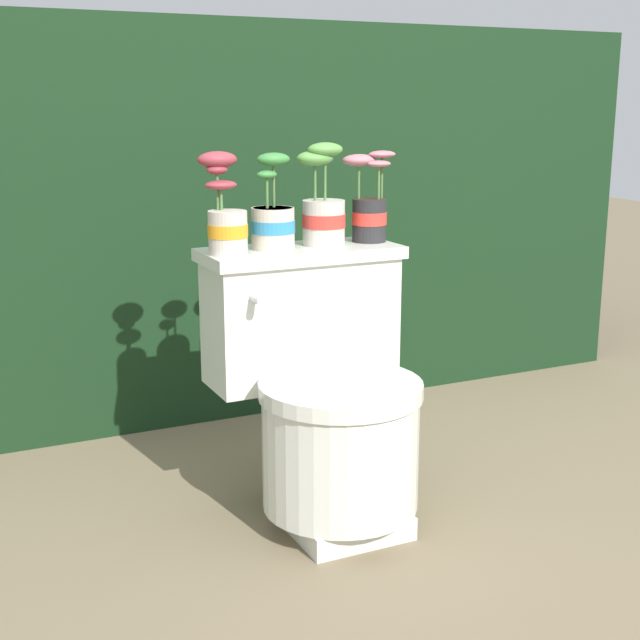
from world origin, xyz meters
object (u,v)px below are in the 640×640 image
(toilet, at_px, (324,394))
(potted_plant_middle, at_px, (322,208))
(potted_plant_midleft, at_px, (273,220))
(potted_plant_midright, at_px, (369,207))
(potted_plant_left, at_px, (225,216))

(toilet, bearing_deg, potted_plant_middle, 66.54)
(potted_plant_midleft, xyz_separation_m, potted_plant_midright, (0.27, 0.01, 0.02))
(potted_plant_middle, bearing_deg, potted_plant_left, -174.43)
(toilet, relative_size, potted_plant_midright, 2.82)
(potted_plant_middle, bearing_deg, toilet, -113.46)
(potted_plant_midleft, bearing_deg, potted_plant_midright, 1.35)
(potted_plant_midleft, relative_size, potted_plant_midright, 1.01)
(potted_plant_left, xyz_separation_m, potted_plant_midleft, (0.13, 0.02, -0.02))
(toilet, bearing_deg, potted_plant_left, 148.82)
(toilet, bearing_deg, potted_plant_midleft, 116.09)
(potted_plant_midleft, bearing_deg, potted_plant_middle, 1.31)
(toilet, bearing_deg, potted_plant_midright, 36.91)
(toilet, distance_m, potted_plant_midleft, 0.44)
(potted_plant_left, xyz_separation_m, potted_plant_middle, (0.26, 0.03, 0.00))
(potted_plant_left, height_order, potted_plant_midleft, potted_plant_left)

